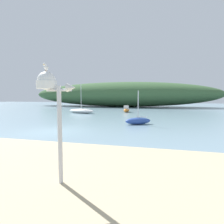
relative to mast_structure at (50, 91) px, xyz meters
The scene contains 7 objects.
ground_plane 9.49m from the mast_structure, 121.93° to the left, with size 120.00×120.00×0.00m, color #7A99A8.
distant_hill 41.89m from the mast_structure, 99.11° to the left, with size 46.48×10.84×6.01m, color #3D6038.
mast_structure is the anchor object (origin of this frame).
seagull_on_radar 0.66m from the mast_structure, behind, with size 0.13×0.30×0.22m.
motorboat_mid_channel 25.75m from the mast_structure, 95.57° to the left, with size 0.92×2.48×1.06m.
sailboat_near_shore 13.04m from the mast_structure, 86.02° to the left, with size 2.56×1.94×3.10m.
sailboat_by_sandbar 23.84m from the mast_structure, 111.86° to the left, with size 4.47×2.11×4.39m.
Camera 1 is at (7.73, -12.28, 2.62)m, focal length 30.34 mm.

